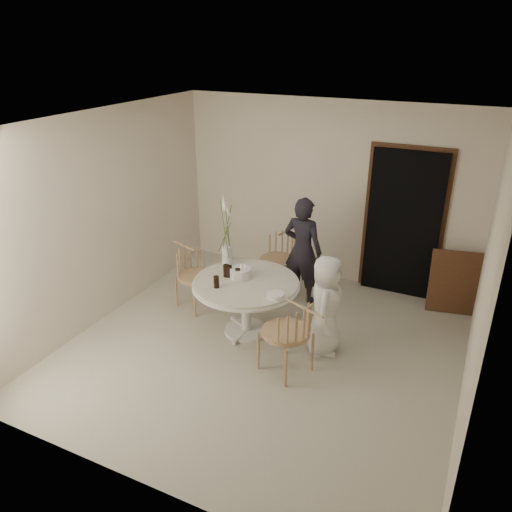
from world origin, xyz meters
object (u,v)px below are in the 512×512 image
at_px(chair_right, 295,329).
at_px(flower_vase, 227,240).
at_px(girl, 303,250).
at_px(chair_left, 190,267).
at_px(boy, 326,306).
at_px(table, 246,289).
at_px(birthday_cake, 241,273).
at_px(chair_far, 283,251).

xyz_separation_m(chair_right, flower_vase, (-1.31, 0.90, 0.46)).
height_order(girl, flower_vase, flower_vase).
distance_m(chair_left, boy, 2.06).
bearing_deg(table, girl, 73.69).
relative_size(chair_right, birthday_cake, 3.56).
bearing_deg(table, chair_right, -33.03).
bearing_deg(boy, girl, 21.88).
bearing_deg(boy, chair_far, 28.55).
height_order(chair_left, birthday_cake, birthday_cake).
height_order(chair_far, chair_right, chair_right).
height_order(table, chair_far, chair_far).
distance_m(girl, flower_vase, 1.13).
xyz_separation_m(chair_right, chair_left, (-1.89, 0.89, -0.04)).
relative_size(table, flower_vase, 1.39).
xyz_separation_m(chair_far, boy, (1.09, -1.32, 0.04)).
relative_size(boy, flower_vase, 1.29).
distance_m(table, chair_far, 1.35).
distance_m(chair_left, girl, 1.57).
relative_size(chair_far, chair_left, 1.02).
height_order(table, chair_left, chair_left).
distance_m(chair_left, birthday_cake, 0.98).
xyz_separation_m(chair_left, flower_vase, (0.58, 0.01, 0.50)).
relative_size(chair_right, chair_left, 1.07).
xyz_separation_m(chair_left, boy, (2.04, -0.29, 0.05)).
bearing_deg(chair_far, table, -74.53).
relative_size(table, chair_left, 1.52).
relative_size(girl, birthday_cake, 5.84).
bearing_deg(birthday_cake, girl, 67.58).
xyz_separation_m(boy, flower_vase, (-1.46, 0.30, 0.45)).
height_order(chair_right, chair_left, chair_right).
xyz_separation_m(birthday_cake, flower_vase, (-0.33, 0.27, 0.28)).
height_order(girl, birthday_cake, girl).
bearing_deg(chair_right, girl, -140.12).
bearing_deg(flower_vase, chair_right, -34.36).
xyz_separation_m(girl, boy, (0.69, -1.07, -0.15)).
xyz_separation_m(girl, flower_vase, (-0.76, -0.78, 0.30)).
xyz_separation_m(chair_far, girl, (0.39, -0.24, 0.19)).
xyz_separation_m(chair_left, girl, (1.35, 0.78, 0.20)).
relative_size(chair_far, flower_vase, 0.93).
bearing_deg(chair_left, chair_far, -23.11).
bearing_deg(chair_far, birthday_cake, -79.14).
bearing_deg(birthday_cake, chair_far, 88.36).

